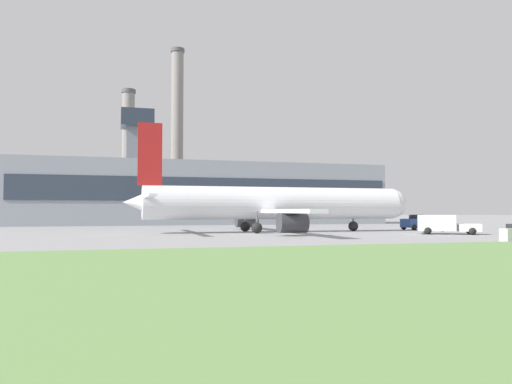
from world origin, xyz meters
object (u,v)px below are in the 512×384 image
fuel_truck (444,225)px  ground_crew_person (442,223)px  airplane (272,204)px  pushback_tug (417,223)px

fuel_truck → ground_crew_person: (3.15, 4.47, -0.02)m
airplane → ground_crew_person: (17.97, -4.75, -2.13)m
pushback_tug → ground_crew_person: pushback_tug is taller
pushback_tug → airplane: bearing=-174.9°
airplane → pushback_tug: size_ratio=7.55×
pushback_tug → ground_crew_person: size_ratio=2.33×
airplane → ground_crew_person: bearing=-14.8°
airplane → fuel_truck: (14.82, -9.22, -2.11)m
pushback_tug → ground_crew_person: bearing=-99.9°
ground_crew_person → pushback_tug: bearing=80.1°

